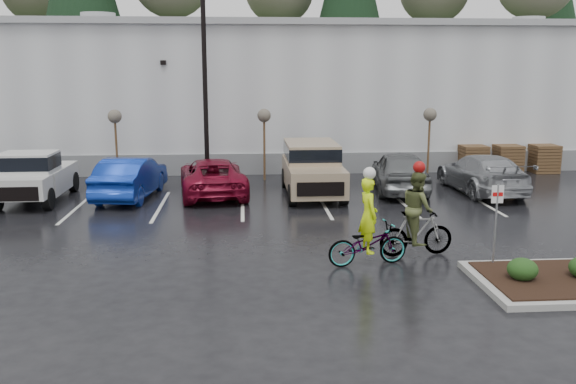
{
  "coord_description": "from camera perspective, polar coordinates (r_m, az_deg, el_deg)",
  "views": [
    {
      "loc": [
        -2.45,
        -14.06,
        5.05
      ],
      "look_at": [
        -1.11,
        3.98,
        1.3
      ],
      "focal_mm": 38.0,
      "sensor_mm": 36.0,
      "label": 1
    }
  ],
  "objects": [
    {
      "name": "car_grey",
      "position": [
        25.22,
        10.41,
        1.94
      ],
      "size": [
        2.56,
        5.21,
        1.71
      ],
      "primitive_type": "imported",
      "rotation": [
        0.0,
        0.0,
        3.03
      ],
      "color": "slate",
      "rests_on": "ground"
    },
    {
      "name": "sapling_west",
      "position": [
        27.72,
        -15.89,
        6.47
      ],
      "size": [
        0.6,
        0.6,
        3.2
      ],
      "color": "#45301B",
      "rests_on": "ground"
    },
    {
      "name": "pickup_white",
      "position": [
        25.2,
        -22.39,
        1.53
      ],
      "size": [
        2.1,
        5.2,
        1.96
      ],
      "primitive_type": null,
      "color": "beige",
      "rests_on": "ground"
    },
    {
      "name": "warehouse",
      "position": [
        36.16,
        -0.37,
        9.49
      ],
      "size": [
        60.5,
        15.5,
        7.2
      ],
      "color": "#BABCBF",
      "rests_on": "ground"
    },
    {
      "name": "sapling_mid",
      "position": [
        27.18,
        -2.25,
        6.8
      ],
      "size": [
        0.6,
        0.6,
        3.2
      ],
      "color": "#45301B",
      "rests_on": "ground"
    },
    {
      "name": "pallet_stack_a",
      "position": [
        30.44,
        16.91,
        2.94
      ],
      "size": [
        1.2,
        1.2,
        1.35
      ],
      "primitive_type": "cube",
      "color": "#45301B",
      "rests_on": "ground"
    },
    {
      "name": "sapling_east",
      "position": [
        28.44,
        13.14,
        6.73
      ],
      "size": [
        0.6,
        0.6,
        3.2
      ],
      "color": "#45301B",
      "rests_on": "ground"
    },
    {
      "name": "cyclist_olive",
      "position": [
        16.75,
        11.96,
        -2.79
      ],
      "size": [
        2.05,
        1.01,
        2.59
      ],
      "rotation": [
        0.0,
        0.0,
        1.7
      ],
      "color": "#3F3F44",
      "rests_on": "ground"
    },
    {
      "name": "car_far_silver",
      "position": [
        25.92,
        17.65,
        1.68
      ],
      "size": [
        2.42,
        5.47,
        1.56
      ],
      "primitive_type": "imported",
      "rotation": [
        0.0,
        0.0,
        3.19
      ],
      "color": "#9B9EA3",
      "rests_on": "ground"
    },
    {
      "name": "lamppost",
      "position": [
        26.12,
        -7.86,
        13.0
      ],
      "size": [
        0.5,
        1.0,
        9.22
      ],
      "color": "black",
      "rests_on": "ground"
    },
    {
      "name": "pallet_stack_c",
      "position": [
        31.86,
        22.8,
        2.91
      ],
      "size": [
        1.2,
        1.2,
        1.35
      ],
      "primitive_type": "cube",
      "color": "#45301B",
      "rests_on": "ground"
    },
    {
      "name": "wooded_ridge",
      "position": [
        59.15,
        -1.9,
        9.72
      ],
      "size": [
        80.0,
        25.0,
        6.0
      ],
      "primitive_type": "cube",
      "color": "#25421B",
      "rests_on": "ground"
    },
    {
      "name": "cyclist_hivis",
      "position": [
        15.79,
        7.48,
        -4.06
      ],
      "size": [
        2.21,
        1.1,
        2.57
      ],
      "rotation": [
        0.0,
        0.0,
        1.75
      ],
      "color": "#3F3F44",
      "rests_on": "ground"
    },
    {
      "name": "car_red",
      "position": [
        24.4,
        -7.07,
        1.44
      ],
      "size": [
        3.02,
        5.53,
        1.47
      ],
      "primitive_type": "imported",
      "rotation": [
        0.0,
        0.0,
        3.25
      ],
      "color": "maroon",
      "rests_on": "ground"
    },
    {
      "name": "fire_lane_sign",
      "position": [
        15.99,
        18.89,
        -2.11
      ],
      "size": [
        0.3,
        0.05,
        2.2
      ],
      "color": "gray",
      "rests_on": "ground"
    },
    {
      "name": "shrub_a",
      "position": [
        15.29,
        21.09,
        -6.76
      ],
      "size": [
        0.7,
        0.7,
        0.52
      ],
      "primitive_type": "ellipsoid",
      "color": "#143613",
      "rests_on": "curb_island"
    },
    {
      "name": "pallet_stack_b",
      "position": [
        31.09,
        19.83,
        2.93
      ],
      "size": [
        1.2,
        1.2,
        1.35
      ],
      "primitive_type": "cube",
      "color": "#45301B",
      "rests_on": "ground"
    },
    {
      "name": "suv_tan",
      "position": [
        24.11,
        2.32,
        2.11
      ],
      "size": [
        2.2,
        5.1,
        2.06
      ],
      "primitive_type": null,
      "color": "tan",
      "rests_on": "ground"
    },
    {
      "name": "ground",
      "position": [
        15.14,
        5.35,
        -7.83
      ],
      "size": [
        120.0,
        120.0,
        0.0
      ],
      "primitive_type": "plane",
      "color": "black",
      "rests_on": "ground"
    },
    {
      "name": "car_blue",
      "position": [
        24.44,
        -14.52,
        1.33
      ],
      "size": [
        2.29,
        5.05,
        1.61
      ],
      "primitive_type": "imported",
      "rotation": [
        0.0,
        0.0,
        3.02
      ],
      "color": "navy",
      "rests_on": "ground"
    }
  ]
}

